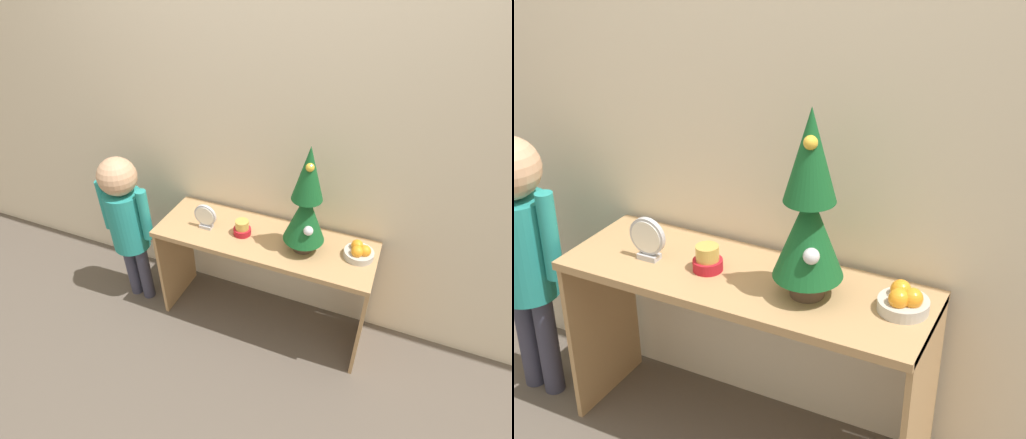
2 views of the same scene
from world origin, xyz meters
The scene contains 7 objects.
back_wall centered at (0.00, 0.46, 1.25)m, with size 7.00×0.05×2.50m, color beige.
console_table centered at (0.00, 0.21, 0.54)m, with size 1.25×0.42×0.68m.
mini_tree centered at (0.23, 0.20, 0.97)m, with size 0.22×0.22×0.61m.
fruit_bowl centered at (0.52, 0.24, 0.72)m, with size 0.16×0.16×0.09m.
singing_bowl centered at (-0.13, 0.19, 0.72)m, with size 0.10×0.10×0.09m.
desk_clock centered at (-0.34, 0.17, 0.76)m, with size 0.13×0.04×0.15m.
child_figure centered at (-0.86, 0.10, 0.67)m, with size 0.35×0.23×1.06m.
Camera 2 is at (0.97, -1.54, 1.87)m, focal length 50.00 mm.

